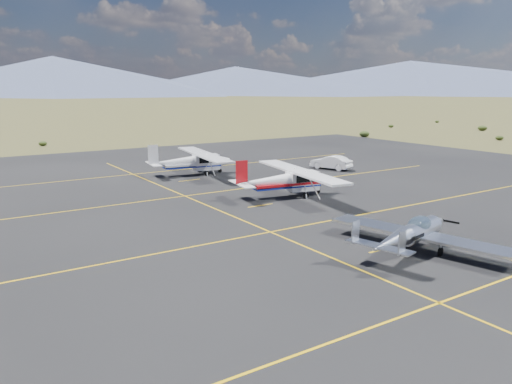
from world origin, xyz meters
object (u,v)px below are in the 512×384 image
object	(u,v)px
aircraft_low_wing	(412,233)
sedan	(331,162)
aircraft_plain	(192,161)
aircraft_cessna	(286,180)

from	to	relation	value
aircraft_low_wing	sedan	bearing A→B (deg)	44.09
sedan	aircraft_plain	bearing A→B (deg)	-38.64
aircraft_low_wing	aircraft_plain	xyz separation A→B (m)	(0.66, 25.37, 0.31)
aircraft_cessna	aircraft_plain	world-z (taller)	aircraft_plain
aircraft_plain	sedan	size ratio (longest dim) A/B	2.84
aircraft_low_wing	aircraft_cessna	bearing A→B (deg)	66.74
aircraft_cessna	aircraft_plain	distance (m)	12.18
aircraft_low_wing	sedan	xyz separation A→B (m)	(13.30, 20.83, -0.30)
aircraft_cessna	aircraft_plain	xyz separation A→B (m)	(-1.66, 12.07, 0.01)
aircraft_low_wing	sedan	size ratio (longest dim) A/B	2.32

